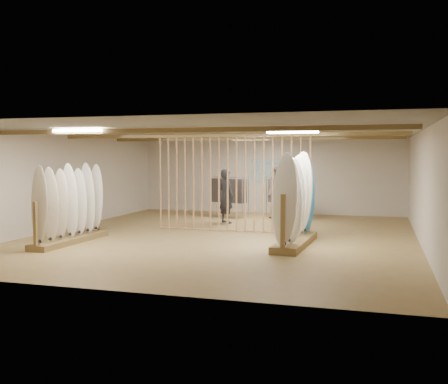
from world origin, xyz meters
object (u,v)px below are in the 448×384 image
(rack_left, at_px, (70,217))
(rack_right, at_px, (295,214))
(clothing_rack_a, at_px, (229,190))
(shopper_b, at_px, (279,190))
(clothing_rack_b, at_px, (286,191))
(shopper_a, at_px, (226,193))

(rack_left, bearing_deg, rack_right, 14.18)
(rack_left, bearing_deg, clothing_rack_a, 71.23)
(clothing_rack_a, xyz_separation_m, shopper_b, (1.80, -0.22, 0.08))
(rack_right, bearing_deg, clothing_rack_b, 104.67)
(shopper_b, bearing_deg, rack_right, -34.61)
(clothing_rack_b, xyz_separation_m, shopper_a, (-1.59, -2.08, 0.04))
(shopper_a, height_order, shopper_b, shopper_b)
(shopper_a, bearing_deg, clothing_rack_a, -39.59)
(clothing_rack_b, distance_m, shopper_b, 0.86)
(rack_left, height_order, clothing_rack_b, rack_left)
(rack_right, distance_m, shopper_b, 4.99)
(clothing_rack_a, distance_m, shopper_b, 1.82)
(clothing_rack_a, relative_size, clothing_rack_b, 1.01)
(rack_left, relative_size, shopper_b, 1.33)
(shopper_b, bearing_deg, rack_left, -84.44)
(rack_right, distance_m, clothing_rack_b, 5.79)
(clothing_rack_b, bearing_deg, shopper_b, -83.16)
(clothing_rack_b, relative_size, shopper_a, 0.74)
(shopper_b, bearing_deg, clothing_rack_a, -146.91)
(shopper_a, bearing_deg, rack_right, 165.95)
(clothing_rack_b, distance_m, shopper_a, 2.62)
(clothing_rack_b, xyz_separation_m, shopper_b, (-0.11, -0.85, 0.09))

